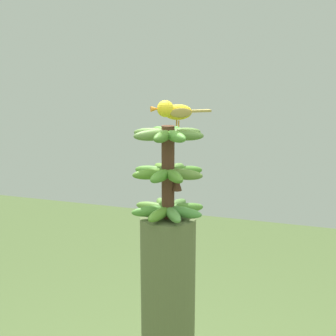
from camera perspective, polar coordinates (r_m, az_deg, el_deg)
banana_bunch at (r=1.73m, az=0.01°, el=-0.56°), size 0.27×0.27×0.34m
perched_bird at (r=1.68m, az=0.59°, el=6.73°), size 0.14×0.19×0.09m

